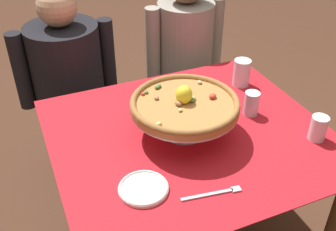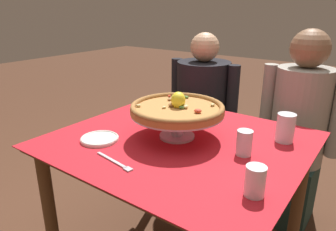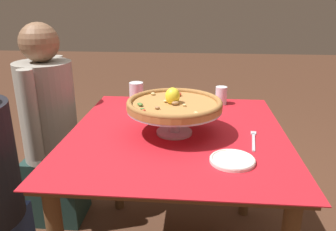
# 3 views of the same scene
# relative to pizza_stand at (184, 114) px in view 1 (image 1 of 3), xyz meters

# --- Properties ---
(dining_table) EXTENTS (1.09, 0.98, 0.75)m
(dining_table) POSITION_rel_pizza_stand_xyz_m (0.02, -0.01, -0.21)
(dining_table) COLOR brown
(dining_table) RESTS_ON ground
(pizza_stand) EXTENTS (0.42, 0.42, 0.12)m
(pizza_stand) POSITION_rel_pizza_stand_xyz_m (0.00, 0.00, 0.00)
(pizza_stand) COLOR #B7B7C1
(pizza_stand) RESTS_ON dining_table
(pizza) EXTENTS (0.42, 0.42, 0.09)m
(pizza) POSITION_rel_pizza_stand_xyz_m (-0.00, 0.00, 0.05)
(pizza) COLOR #AD753D
(pizza) RESTS_ON pizza_stand
(water_glass_side_right) EXTENTS (0.06, 0.06, 0.10)m
(water_glass_side_right) POSITION_rel_pizza_stand_xyz_m (0.32, 0.01, -0.04)
(water_glass_side_right) COLOR silver
(water_glass_side_right) RESTS_ON dining_table
(water_glass_front_right) EXTENTS (0.07, 0.07, 0.10)m
(water_glass_front_right) POSITION_rel_pizza_stand_xyz_m (0.46, -0.24, -0.05)
(water_glass_front_right) COLOR white
(water_glass_front_right) RESTS_ON dining_table
(water_glass_back_right) EXTENTS (0.08, 0.08, 0.13)m
(water_glass_back_right) POSITION_rel_pizza_stand_xyz_m (0.41, 0.24, -0.04)
(water_glass_back_right) COLOR white
(water_glass_back_right) RESTS_ON dining_table
(side_plate) EXTENTS (0.17, 0.17, 0.02)m
(side_plate) POSITION_rel_pizza_stand_xyz_m (-0.26, -0.24, -0.08)
(side_plate) COLOR white
(side_plate) RESTS_ON dining_table
(dinner_fork) EXTENTS (0.21, 0.05, 0.01)m
(dinner_fork) POSITION_rel_pizza_stand_xyz_m (-0.05, -0.35, -0.09)
(dinner_fork) COLOR #B7B7C1
(dinner_fork) RESTS_ON dining_table
(diner_left) EXTENTS (0.53, 0.38, 1.16)m
(diner_left) POSITION_rel_pizza_stand_xyz_m (-0.32, 0.79, -0.27)
(diner_left) COLOR navy
(diner_left) RESTS_ON ground
(diner_right) EXTENTS (0.47, 0.32, 1.21)m
(diner_right) POSITION_rel_pizza_stand_xyz_m (0.36, 0.75, -0.27)
(diner_right) COLOR #1E3833
(diner_right) RESTS_ON ground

